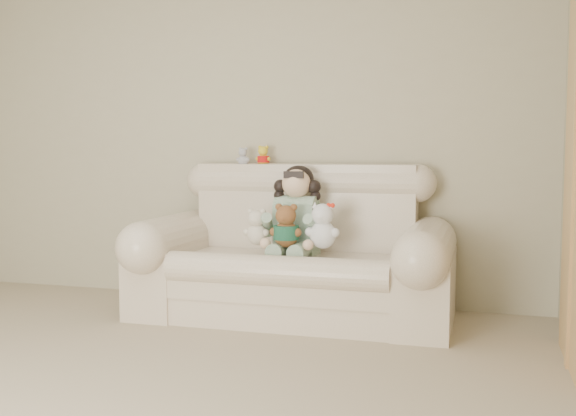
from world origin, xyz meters
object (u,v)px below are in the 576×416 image
Objects in this scene: brown_teddy at (286,221)px; cream_teddy at (257,223)px; sofa at (292,242)px; white_cat at (323,221)px; seated_child at (297,209)px.

brown_teddy reaches higher than cream_teddy.
brown_teddy is 0.22m from cream_teddy.
sofa is 0.31m from white_cat.
white_cat is at bearing -0.66° from brown_teddy.
brown_teddy is at bearing -90.44° from sofa.
seated_child is 0.30m from white_cat.
sofa is at bearing -88.74° from seated_child.
cream_teddy is at bearing -134.90° from seated_child.
white_cat is 1.23× the size of cream_teddy.
brown_teddy is at bearing -85.15° from seated_child.
seated_child is at bearing 150.76° from white_cat.
seated_child reaches higher than sofa.
sofa is 3.42× the size of seated_child.
brown_teddy is at bearing 8.68° from cream_teddy.
sofa reaches higher than white_cat.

